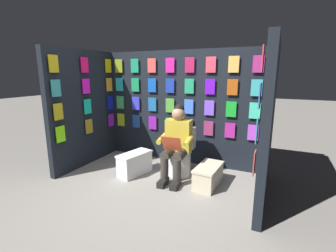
{
  "coord_description": "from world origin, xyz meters",
  "views": [
    {
      "loc": [
        -1.64,
        2.45,
        1.67
      ],
      "look_at": [
        -0.09,
        -0.88,
        0.85
      ],
      "focal_mm": 25.53,
      "sensor_mm": 36.0,
      "label": 1
    }
  ],
  "objects_px": {
    "person_reading": "(176,142)",
    "comic_longbox_near": "(208,176)",
    "comic_longbox_far": "(135,163)",
    "toilet": "(181,154)"
  },
  "relations": [
    {
      "from": "person_reading",
      "to": "comic_longbox_near",
      "type": "bearing_deg",
      "value": 171.35
    },
    {
      "from": "comic_longbox_near",
      "to": "comic_longbox_far",
      "type": "bearing_deg",
      "value": 8.35
    },
    {
      "from": "toilet",
      "to": "comic_longbox_far",
      "type": "distance_m",
      "value": 0.79
    },
    {
      "from": "comic_longbox_far",
      "to": "person_reading",
      "type": "bearing_deg",
      "value": -154.65
    },
    {
      "from": "person_reading",
      "to": "comic_longbox_near",
      "type": "distance_m",
      "value": 0.7
    },
    {
      "from": "comic_longbox_near",
      "to": "comic_longbox_far",
      "type": "xyz_separation_m",
      "value": [
        1.23,
        0.11,
        0.03
      ]
    },
    {
      "from": "toilet",
      "to": "person_reading",
      "type": "distance_m",
      "value": 0.35
    },
    {
      "from": "toilet",
      "to": "person_reading",
      "type": "height_order",
      "value": "person_reading"
    },
    {
      "from": "person_reading",
      "to": "comic_longbox_far",
      "type": "xyz_separation_m",
      "value": [
        0.69,
        0.15,
        -0.41
      ]
    },
    {
      "from": "person_reading",
      "to": "comic_longbox_far",
      "type": "bearing_deg",
      "value": 8.13
    }
  ]
}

